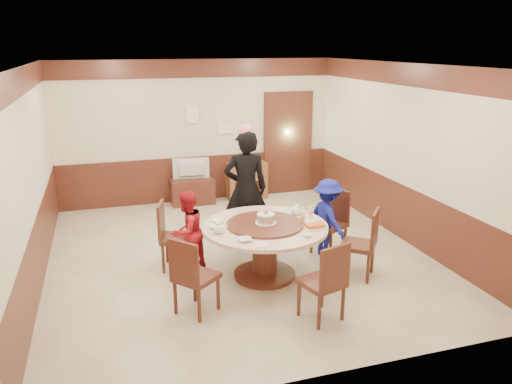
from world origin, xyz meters
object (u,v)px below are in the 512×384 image
object	(u,v)px
person_standing	(246,189)
side_cabinet	(247,180)
person_red	(187,231)
person_blue	(328,218)
tv_stand	(192,191)
banquet_table	(265,240)
birthday_cake	(266,218)
shrimp_platter	(315,226)
television	(191,169)
thermos	(246,154)

from	to	relation	value
person_standing	side_cabinet	xyz separation A→B (m)	(0.71, 2.42, -0.55)
person_red	side_cabinet	distance (m)	3.52
person_blue	tv_stand	bearing A→B (deg)	16.86
banquet_table	person_red	bearing A→B (deg)	151.63
birthday_cake	tv_stand	size ratio (longest dim) A/B	0.34
tv_stand	side_cabinet	size ratio (longest dim) A/B	1.06
shrimp_platter	tv_stand	world-z (taller)	shrimp_platter
birthday_cake	television	world-z (taller)	birthday_cake
banquet_table	shrimp_platter	xyz separation A→B (m)	(0.59, -0.30, 0.24)
person_standing	side_cabinet	size ratio (longest dim) A/B	2.31
person_standing	birthday_cake	bearing A→B (deg)	94.91
person_standing	birthday_cake	size ratio (longest dim) A/B	6.38
person_standing	shrimp_platter	size ratio (longest dim) A/B	6.15
banquet_table	side_cabinet	bearing A→B (deg)	77.65
shrimp_platter	thermos	distance (m)	3.88
person_blue	thermos	bearing A→B (deg)	-2.31
shrimp_platter	person_red	bearing A→B (deg)	152.08
television	side_cabinet	bearing A→B (deg)	-172.63
banquet_table	person_blue	world-z (taller)	person_blue
birthday_cake	side_cabinet	size ratio (longest dim) A/B	0.36
person_red	banquet_table	bearing A→B (deg)	112.85
person_blue	tv_stand	world-z (taller)	person_blue
person_red	person_blue	xyz separation A→B (m)	(2.08, -0.12, 0.01)
person_standing	thermos	size ratio (longest dim) A/B	4.86
television	person_standing	bearing A→B (deg)	106.03
banquet_table	person_red	world-z (taller)	person_red
shrimp_platter	tv_stand	size ratio (longest dim) A/B	0.35
person_blue	side_cabinet	bearing A→B (deg)	-2.28
tv_stand	thermos	xyz separation A→B (m)	(1.14, 0.03, 0.69)
tv_stand	thermos	size ratio (longest dim) A/B	2.24
thermos	tv_stand	bearing A→B (deg)	-178.50
tv_stand	person_standing	bearing A→B (deg)	-79.84
birthday_cake	banquet_table	bearing A→B (deg)	178.93
birthday_cake	person_red	bearing A→B (deg)	151.93
person_red	television	xyz separation A→B (m)	(0.60, 3.02, 0.13)
person_standing	person_blue	xyz separation A→B (m)	(1.05, -0.75, -0.33)
tv_stand	banquet_table	bearing A→B (deg)	-84.20
banquet_table	tv_stand	xyz separation A→B (m)	(-0.36, 3.54, -0.28)
television	person_red	bearing A→B (deg)	84.56
banquet_table	birthday_cake	world-z (taller)	birthday_cake
television	side_cabinet	size ratio (longest dim) A/B	0.90
television	banquet_table	bearing A→B (deg)	101.67
person_standing	birthday_cake	xyz separation A→B (m)	(-0.06, -1.15, -0.08)
person_red	tv_stand	xyz separation A→B (m)	(0.60, 3.02, -0.33)
person_red	birthday_cake	bearing A→B (deg)	113.16
shrimp_platter	television	bearing A→B (deg)	103.89
television	shrimp_platter	bearing A→B (deg)	109.76
birthday_cake	side_cabinet	xyz separation A→B (m)	(0.77, 3.57, -0.47)
person_red	shrimp_platter	world-z (taller)	person_red
person_red	tv_stand	bearing A→B (deg)	-140.09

